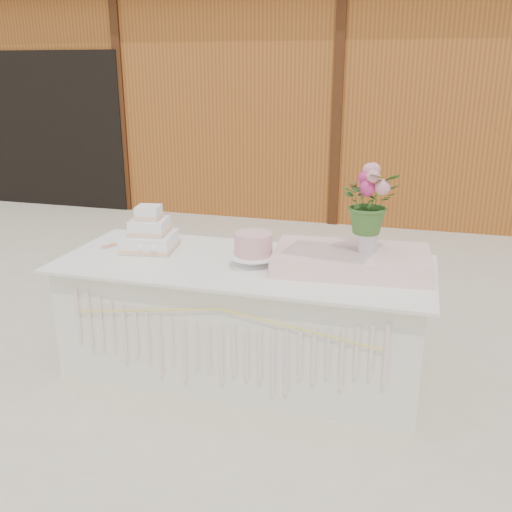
{
  "coord_description": "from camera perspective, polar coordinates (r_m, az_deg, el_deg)",
  "views": [
    {
      "loc": [
        1.03,
        -3.31,
        1.96
      ],
      "look_at": [
        0.0,
        0.3,
        0.72
      ],
      "focal_mm": 40.0,
      "sensor_mm": 36.0,
      "label": 1
    }
  ],
  "objects": [
    {
      "name": "pink_cake_stand",
      "position": [
        3.55,
        -0.26,
        0.81
      ],
      "size": [
        0.3,
        0.3,
        0.22
      ],
      "color": "white",
      "rests_on": "cake_table"
    },
    {
      "name": "satin_runner",
      "position": [
        3.57,
        9.53,
        -0.4
      ],
      "size": [
        0.99,
        0.62,
        0.12
      ],
      "primitive_type": "cube",
      "rotation": [
        0.0,
        0.0,
        0.08
      ],
      "color": "#FFD0CD",
      "rests_on": "cake_table"
    },
    {
      "name": "wedding_cake",
      "position": [
        3.97,
        -10.56,
        2.11
      ],
      "size": [
        0.39,
        0.39,
        0.31
      ],
      "rotation": [
        0.0,
        0.0,
        0.15
      ],
      "color": "white",
      "rests_on": "cake_table"
    },
    {
      "name": "flower_vase",
      "position": [
        3.54,
        11.14,
        1.75
      ],
      "size": [
        0.12,
        0.12,
        0.16
      ],
      "primitive_type": "cylinder",
      "color": "silver",
      "rests_on": "satin_runner"
    },
    {
      "name": "ground",
      "position": [
        3.98,
        -1.21,
        -11.23
      ],
      "size": [
        80.0,
        80.0,
        0.0
      ],
      "primitive_type": "plane",
      "color": "beige",
      "rests_on": "ground"
    },
    {
      "name": "barn",
      "position": [
        9.36,
        9.95,
        16.26
      ],
      "size": [
        12.6,
        4.6,
        3.3
      ],
      "color": "#9C5620",
      "rests_on": "ground"
    },
    {
      "name": "cake_table",
      "position": [
        3.8,
        -1.27,
        -6.17
      ],
      "size": [
        2.4,
        1.0,
        0.77
      ],
      "color": "white",
      "rests_on": "ground"
    },
    {
      "name": "loose_flowers",
      "position": [
        4.12,
        -13.87,
        1.09
      ],
      "size": [
        0.25,
        0.36,
        0.02
      ],
      "primitive_type": null,
      "rotation": [
        0.0,
        0.0,
        0.37
      ],
      "color": "pink",
      "rests_on": "cake_table"
    },
    {
      "name": "bouquet",
      "position": [
        3.48,
        11.41,
        6.1
      ],
      "size": [
        0.41,
        0.37,
        0.39
      ],
      "primitive_type": "imported",
      "rotation": [
        0.0,
        0.0,
        0.24
      ],
      "color": "#386227",
      "rests_on": "flower_vase"
    }
  ]
}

